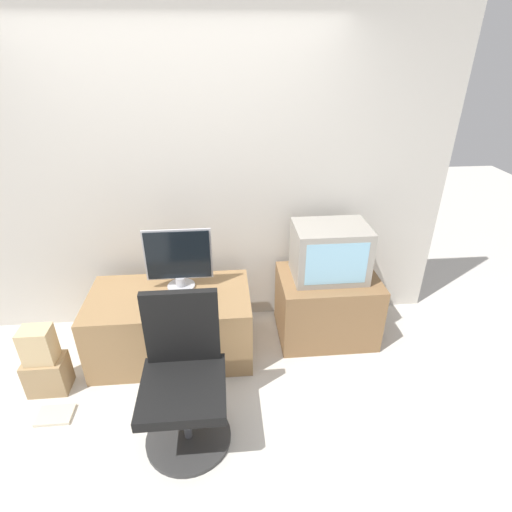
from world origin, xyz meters
name	(u,v)px	position (x,y,z in m)	size (l,w,h in m)	color
ground_plane	(187,432)	(0.00, 0.00, 0.00)	(12.00, 12.00, 0.00)	beige
wall_back	(184,183)	(0.00, 1.32, 1.30)	(4.40, 0.05, 2.60)	beige
desk	(172,324)	(-0.15, 0.81, 0.28)	(1.26, 0.68, 0.57)	#937047
side_stand	(326,306)	(1.16, 0.94, 0.29)	(0.82, 0.60, 0.58)	olive
main_monitor	(179,260)	(-0.05, 0.92, 0.82)	(0.52, 0.22, 0.51)	#B2B2B7
keyboard	(183,296)	(-0.03, 0.78, 0.57)	(0.36, 0.10, 0.01)	white
mouse	(213,293)	(0.20, 0.79, 0.58)	(0.05, 0.03, 0.03)	#4C4C51
crt_tv	(330,252)	(1.15, 0.96, 0.81)	(0.59, 0.42, 0.45)	gray
office_chair	(184,383)	(0.02, 0.02, 0.43)	(0.55, 0.55, 1.00)	#333333
cardboard_box_lower	(48,374)	(-1.03, 0.48, 0.14)	(0.28, 0.20, 0.28)	#A3845B
cardboard_box_upper	(38,345)	(-1.03, 0.48, 0.42)	(0.21, 0.16, 0.27)	#D1B27F
book	(55,415)	(-0.92, 0.21, 0.01)	(0.24, 0.17, 0.02)	beige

